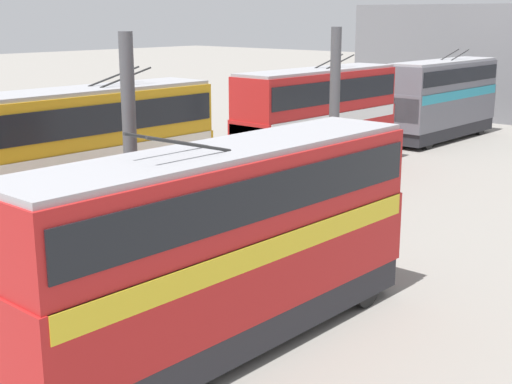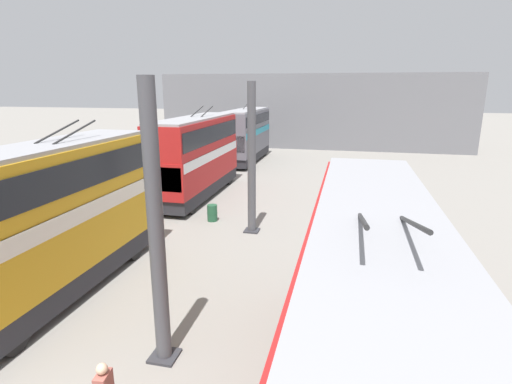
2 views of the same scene
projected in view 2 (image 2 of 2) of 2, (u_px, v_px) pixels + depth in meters
The scene contains 8 objects.
depot_back_wall at pixel (310, 112), 45.64m from camera, with size 0.50×36.00×8.55m.
support_column_near at pixel (156, 234), 9.91m from camera, with size 0.73×0.73×7.36m.
support_column_far at pixel (252, 162), 19.33m from camera, with size 0.73×0.73×7.36m.
bus_left_near at pixel (371, 315), 7.76m from camera, with size 11.39×2.54×5.53m.
bus_right_near at pixel (52, 211), 13.55m from camera, with size 9.37×2.54×5.91m.
bus_right_mid at pixel (196, 152), 26.08m from camera, with size 10.41×2.54×5.83m.
bus_right_far at pixel (246, 132), 38.44m from camera, with size 10.10×2.54×5.63m.
oil_drum at pixel (212, 213), 21.70m from camera, with size 0.57×0.57×0.90m.
Camera 2 is at (-4.72, -4.53, 7.10)m, focal length 28.00 mm.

